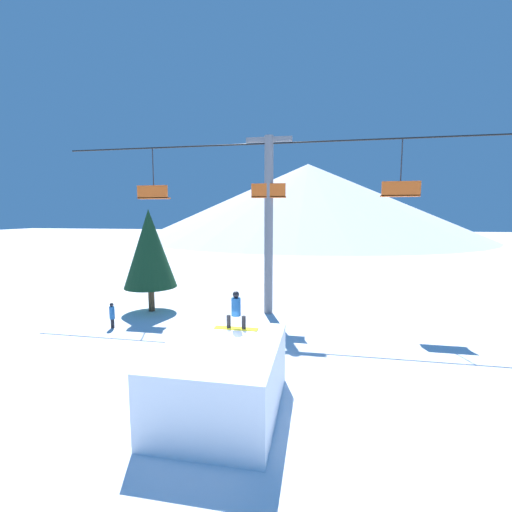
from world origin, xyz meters
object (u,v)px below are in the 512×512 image
snow_ramp (222,378)px  pine_tree_near (150,249)px  distant_skier (112,314)px  snowboarder (236,311)px

snow_ramp → pine_tree_near: (-6.64, 8.73, 2.57)m
snow_ramp → pine_tree_near: size_ratio=0.72×
pine_tree_near → distant_skier: size_ratio=4.62×
snow_ramp → distant_skier: snow_ramp is taller
snow_ramp → pine_tree_near: pine_tree_near is taller
snow_ramp → pine_tree_near: bearing=127.2°
snowboarder → distant_skier: size_ratio=1.10×
snow_ramp → snowboarder: snowboarder is taller
distant_skier → snowboarder: bearing=-31.6°
snowboarder → snow_ramp: bearing=-93.8°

